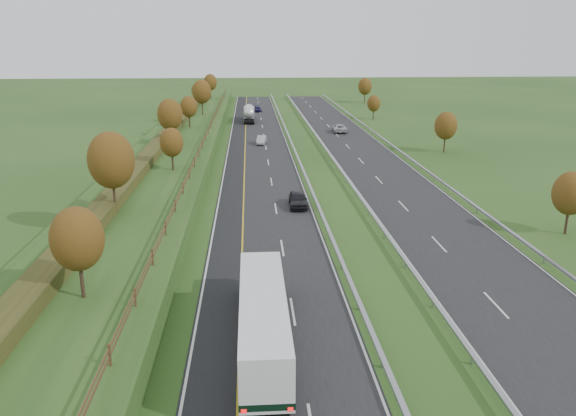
# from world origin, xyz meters

# --- Properties ---
(ground) EXTENTS (400.00, 400.00, 0.00)m
(ground) POSITION_xyz_m (8.00, 55.00, 0.00)
(ground) COLOR #27481A
(ground) RESTS_ON ground
(near_carriageway) EXTENTS (10.50, 200.00, 0.04)m
(near_carriageway) POSITION_xyz_m (0.00, 60.00, 0.02)
(near_carriageway) COLOR black
(near_carriageway) RESTS_ON ground
(far_carriageway) EXTENTS (10.50, 200.00, 0.04)m
(far_carriageway) POSITION_xyz_m (16.50, 60.00, 0.02)
(far_carriageway) COLOR black
(far_carriageway) RESTS_ON ground
(hard_shoulder) EXTENTS (3.00, 200.00, 0.04)m
(hard_shoulder) POSITION_xyz_m (-3.75, 60.00, 0.02)
(hard_shoulder) COLOR black
(hard_shoulder) RESTS_ON ground
(lane_markings) EXTENTS (26.75, 200.00, 0.01)m
(lane_markings) POSITION_xyz_m (6.40, 59.88, 0.05)
(lane_markings) COLOR silver
(lane_markings) RESTS_ON near_carriageway
(embankment_left) EXTENTS (12.00, 200.00, 2.00)m
(embankment_left) POSITION_xyz_m (-13.00, 60.00, 1.00)
(embankment_left) COLOR #27481A
(embankment_left) RESTS_ON ground
(hedge_left) EXTENTS (2.20, 180.00, 1.10)m
(hedge_left) POSITION_xyz_m (-15.00, 60.00, 2.55)
(hedge_left) COLOR #2F3515
(hedge_left) RESTS_ON embankment_left
(fence_left) EXTENTS (0.12, 189.06, 1.20)m
(fence_left) POSITION_xyz_m (-8.50, 59.59, 2.73)
(fence_left) COLOR #422B19
(fence_left) RESTS_ON embankment_left
(median_barrier_near) EXTENTS (0.32, 200.00, 0.71)m
(median_barrier_near) POSITION_xyz_m (5.70, 60.00, 0.61)
(median_barrier_near) COLOR #92959A
(median_barrier_near) RESTS_ON ground
(median_barrier_far) EXTENTS (0.32, 200.00, 0.71)m
(median_barrier_far) POSITION_xyz_m (10.80, 60.00, 0.61)
(median_barrier_far) COLOR #92959A
(median_barrier_far) RESTS_ON ground
(outer_barrier_far) EXTENTS (0.32, 200.00, 0.71)m
(outer_barrier_far) POSITION_xyz_m (22.30, 60.00, 0.62)
(outer_barrier_far) COLOR #92959A
(outer_barrier_far) RESTS_ON ground
(trees_left) EXTENTS (6.64, 164.30, 7.66)m
(trees_left) POSITION_xyz_m (-12.64, 56.63, 6.37)
(trees_left) COLOR #2D2116
(trees_left) RESTS_ON embankment_left
(trees_far) EXTENTS (8.45, 118.60, 7.12)m
(trees_far) POSITION_xyz_m (29.80, 89.21, 4.25)
(trees_far) COLOR #2D2116
(trees_far) RESTS_ON ground
(box_lorry) EXTENTS (2.58, 16.28, 4.06)m
(box_lorry) POSITION_xyz_m (-0.85, 6.23, 2.33)
(box_lorry) COLOR black
(box_lorry) RESTS_ON near_carriageway
(road_tanker) EXTENTS (2.40, 11.22, 3.46)m
(road_tanker) POSITION_xyz_m (-1.49, 103.39, 1.86)
(road_tanker) COLOR silver
(road_tanker) RESTS_ON near_carriageway
(car_dark_near) EXTENTS (2.07, 4.89, 1.65)m
(car_dark_near) POSITION_xyz_m (3.71, 35.57, 0.86)
(car_dark_near) COLOR black
(car_dark_near) RESTS_ON near_carriageway
(car_silver_mid) EXTENTS (1.96, 4.37, 1.39)m
(car_silver_mid) POSITION_xyz_m (0.60, 74.46, 0.74)
(car_silver_mid) COLOR #ABAAAF
(car_silver_mid) RESTS_ON near_carriageway
(car_small_far) EXTENTS (2.18, 4.64, 1.31)m
(car_small_far) POSITION_xyz_m (0.60, 120.93, 0.69)
(car_small_far) COLOR #161137
(car_small_far) RESTS_ON near_carriageway
(car_oncoming) EXTENTS (2.88, 5.77, 1.57)m
(car_oncoming) POSITION_xyz_m (16.24, 86.46, 0.83)
(car_oncoming) COLOR #BABABF
(car_oncoming) RESTS_ON far_carriageway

